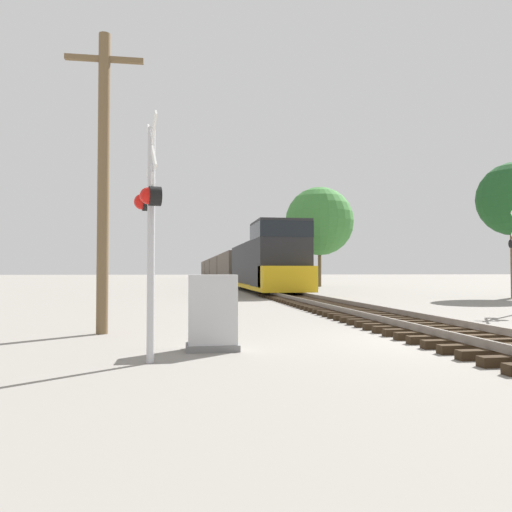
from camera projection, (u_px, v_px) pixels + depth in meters
ground_plane at (460, 341)px, 10.38m from camera, size 400.00×400.00×0.00m
rail_track_bed at (460, 334)px, 10.38m from camera, size 2.60×160.00×0.31m
freight_train at (225, 268)px, 64.72m from camera, size 3.04×80.44×4.39m
crossing_signal_near at (150, 214)px, 7.94m from camera, size 0.49×1.01×3.92m
relay_cabinet at (212, 313)px, 9.16m from camera, size 0.97×0.63×1.39m
utility_pole at (103, 177)px, 11.65m from camera, size 1.80×0.27×7.05m
tree_mid_background at (319, 221)px, 46.86m from camera, size 6.42×6.42×9.35m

